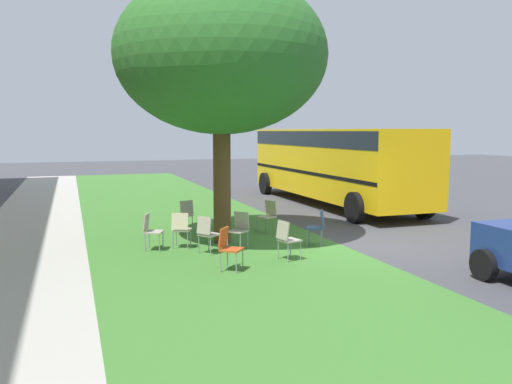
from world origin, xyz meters
The scene contains 14 objects.
ground centered at (0.00, 0.00, 0.00)m, with size 80.00×80.00×0.00m, color #424247.
grass_verge centered at (0.00, 3.20, 0.00)m, with size 48.00×6.00×0.01m, color #3D752D.
sidewalk_strip centered at (0.00, 7.60, 0.00)m, with size 48.00×2.80×0.01m, color #ADA89E.
street_tree centered at (1.35, 2.91, 4.64)m, with size 5.21×5.21×6.58m.
chair_0 centered at (0.51, 2.72, 0.52)m, with size 0.59×0.59×0.88m.
chair_1 centered at (-0.95, 2.09, 0.52)m, with size 0.50×0.51×0.88m.
chair_2 centered at (2.27, 1.32, 0.52)m, with size 0.55×0.55×0.88m.
chair_3 centered at (0.23, 3.58, 0.52)m, with size 0.58×0.58×0.88m.
chair_4 centered at (-1.35, 3.54, 0.52)m, with size 0.58×0.59×0.88m.
chair_5 centered at (3.18, 3.49, 0.52)m, with size 0.53×0.52×0.88m.
chair_6 centered at (0.22, 0.78, 0.52)m, with size 0.57×0.57×0.88m.
chair_7 centered at (1.04, 4.75, 0.52)m, with size 0.54×0.55×0.88m.
chair_8 centered at (1.00, 4.04, 0.52)m, with size 0.55×0.55×0.88m.
school_bus centered at (6.80, -2.99, 1.76)m, with size 10.40×2.80×2.88m.
Camera 1 is at (-11.53, 6.49, 2.82)m, focal length 37.48 mm.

